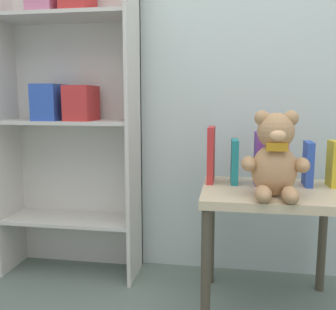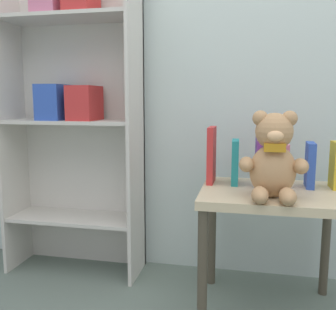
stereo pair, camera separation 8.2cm
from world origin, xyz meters
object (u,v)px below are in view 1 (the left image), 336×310
Objects in this scene: book_standing_purple at (259,158)px; book_standing_blue at (308,164)px; teddy_bear at (275,158)px; book_standing_red at (211,155)px; book_standing_teal at (234,161)px; display_table at (272,209)px; book_standing_yellow at (334,164)px; bookshelf_side at (70,102)px; book_standing_pink at (284,164)px.

book_standing_purple reaches higher than book_standing_blue.
book_standing_blue is (0.17, 0.22, -0.06)m from teddy_bear.
book_standing_teal is (0.11, -0.00, -0.03)m from book_standing_red.
book_standing_yellow is (0.27, 0.10, 0.19)m from display_table.
book_standing_purple is (-0.05, 0.09, 0.20)m from display_table.
bookshelf_side is at bearing 165.89° from display_table.
display_table is at bearing -14.11° from bookshelf_side.
bookshelf_side reaches higher than book_standing_purple.
bookshelf_side is 4.78× the size of teddy_bear.
book_standing_teal is at bearing -10.00° from bookshelf_side.
book_standing_purple is (-0.04, 0.21, -0.04)m from teddy_bear.
teddy_bear is 1.78× the size of book_standing_pink.
book_standing_purple reaches higher than book_standing_teal.
display_table is at bearing -122.61° from book_standing_pink.
bookshelf_side is at bearing 170.05° from book_standing_red.
book_standing_pink is (1.06, -0.17, -0.27)m from bookshelf_side.
bookshelf_side reaches higher than book_standing_blue.
book_standing_yellow reaches higher than book_standing_blue.
book_standing_blue is at bearing -0.06° from book_standing_purple.
book_standing_yellow reaches higher than book_standing_pink.
bookshelf_side is 8.27× the size of book_standing_blue.
book_standing_teal reaches higher than display_table.
book_standing_red is (-0.27, 0.11, 0.21)m from display_table.
book_standing_red is 0.32m from book_standing_pink.
teddy_bear is (-0.01, -0.12, 0.24)m from display_table.
book_standing_blue is at bearing 32.16° from display_table.
book_standing_red is (0.74, -0.15, -0.24)m from bookshelf_side.
book_standing_yellow is (0.11, -0.00, 0.00)m from book_standing_blue.
book_standing_red reaches higher than book_standing_blue.
book_standing_yellow is (0.21, 0.02, 0.01)m from book_standing_pink.
book_standing_teal is at bearing -178.08° from book_standing_blue.
book_standing_blue reaches higher than display_table.
book_standing_blue is (0.16, 0.10, 0.18)m from display_table.
display_table is at bearing -145.32° from book_standing_blue.
bookshelf_side is 1.21m from book_standing_blue.
teddy_bear is 0.22m from book_standing_pink.
book_standing_purple reaches higher than display_table.
book_standing_blue is at bearing 52.44° from teddy_bear.
book_standing_red reaches higher than book_standing_purple.
teddy_bear reaches higher than book_standing_yellow.
book_standing_yellow reaches higher than book_standing_teal.
bookshelf_side is 1.09m from teddy_bear.
book_standing_teal is at bearing 174.45° from book_standing_pink.
display_table is 0.27m from teddy_bear.
book_standing_blue is (1.17, -0.15, -0.27)m from bookshelf_side.
book_standing_pink is (0.11, -0.01, -0.02)m from book_standing_purple.
book_standing_purple is 0.32m from book_standing_yellow.
book_standing_yellow is at bearing -0.90° from book_standing_purple.
book_standing_purple is at bearing 101.45° from teddy_bear.
book_standing_pink is at bearing -2.24° from book_standing_red.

